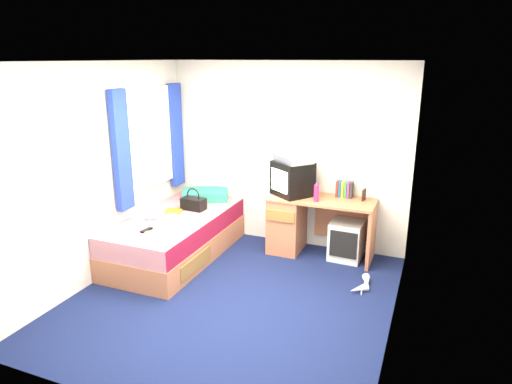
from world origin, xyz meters
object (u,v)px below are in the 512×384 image
at_px(pink_water_bottle, 316,193).
at_px(handbag, 193,203).
at_px(picture_frame, 364,195).
at_px(colour_swatch_fan, 149,235).
at_px(bed, 177,236).
at_px(pillow, 206,195).
at_px(water_bottle, 153,217).
at_px(white_heels, 363,285).
at_px(magazine, 174,212).
at_px(vcr, 293,158).
at_px(towel, 175,223).
at_px(desk, 300,222).
at_px(crt_tv, 292,179).
at_px(storage_cube, 346,240).
at_px(aerosol_can, 318,191).
at_px(remote_control, 146,230).

height_order(pink_water_bottle, handbag, pink_water_bottle).
relative_size(picture_frame, colour_swatch_fan, 0.64).
distance_m(bed, pillow, 0.83).
relative_size(water_bottle, white_heels, 0.45).
bearing_deg(magazine, vcr, 24.97).
bearing_deg(towel, picture_frame, 31.35).
distance_m(desk, crt_tv, 0.57).
bearing_deg(vcr, water_bottle, -106.43).
relative_size(magazine, white_heels, 0.64).
height_order(storage_cube, vcr, vcr).
bearing_deg(aerosol_can, bed, -154.96).
bearing_deg(crt_tv, vcr, 90.00).
distance_m(crt_tv, towel, 1.56).
relative_size(pink_water_bottle, handbag, 0.63).
relative_size(bed, picture_frame, 14.29).
bearing_deg(remote_control, white_heels, 21.76).
bearing_deg(white_heels, desk, 142.54).
relative_size(handbag, towel, 0.98).
distance_m(handbag, remote_control, 0.88).
bearing_deg(towel, remote_control, -136.15).
bearing_deg(white_heels, bed, -179.50).
relative_size(vcr, pink_water_bottle, 2.32).
bearing_deg(towel, pink_water_bottle, 33.01).
xyz_separation_m(desk, water_bottle, (-1.57, -0.95, 0.17)).
bearing_deg(towel, desk, 41.89).
height_order(magazine, water_bottle, water_bottle).
bearing_deg(colour_swatch_fan, white_heels, 16.79).
relative_size(desk, colour_swatch_fan, 5.91).
distance_m(pillow, colour_swatch_fan, 1.42).
distance_m(crt_tv, remote_control, 1.89).
relative_size(vcr, colour_swatch_fan, 2.11).
bearing_deg(colour_swatch_fan, picture_frame, 35.97).
distance_m(towel, magazine, 0.53).
relative_size(bed, colour_swatch_fan, 9.09).
bearing_deg(vcr, bed, -109.65).
height_order(aerosol_can, handbag, aerosol_can).
height_order(bed, picture_frame, picture_frame).
height_order(aerosol_can, remote_control, aerosol_can).
bearing_deg(colour_swatch_fan, vcr, 49.13).
bearing_deg(pink_water_bottle, towel, -146.99).
xyz_separation_m(bed, storage_cube, (2.00, 0.73, -0.02)).
height_order(colour_swatch_fan, remote_control, remote_control).
xyz_separation_m(water_bottle, colour_swatch_fan, (0.24, -0.45, -0.03)).
distance_m(pillow, towel, 1.10).
xyz_separation_m(desk, towel, (-1.20, -1.07, 0.19)).
bearing_deg(water_bottle, picture_frame, 24.64).
height_order(picture_frame, towel, picture_frame).
bearing_deg(bed, pillow, 88.18).
relative_size(storage_cube, picture_frame, 3.47).
xyz_separation_m(pillow, aerosol_can, (1.58, -0.00, 0.22)).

